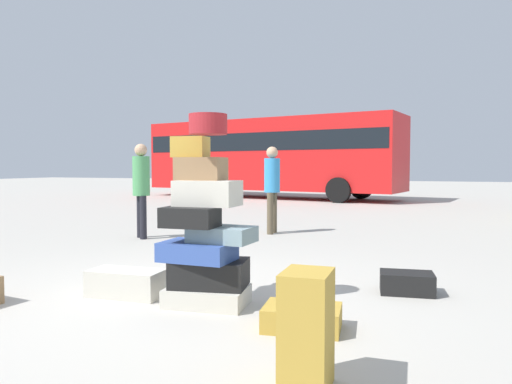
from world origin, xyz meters
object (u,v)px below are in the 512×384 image
object	(u,v)px
suitcase_tower	(205,232)
suitcase_black_right_side	(407,283)
parked_bus	(270,153)
suitcase_tan_behind_tower	(302,318)
person_tourist_with_camera	(272,182)
suitcase_tan_white_trunk	(307,330)
suitcase_cream_left_side	(126,283)
person_bearded_onlooker	(141,183)

from	to	relation	value
suitcase_tower	suitcase_black_right_side	distance (m)	2.11
parked_bus	suitcase_tan_behind_tower	bearing A→B (deg)	-60.03
suitcase_tower	person_tourist_with_camera	distance (m)	4.78
suitcase_black_right_side	parked_bus	world-z (taller)	parked_bus
suitcase_tower	suitcase_tan_white_trunk	size ratio (longest dim) A/B	2.55
suitcase_tan_white_trunk	suitcase_tower	bearing A→B (deg)	132.37
suitcase_cream_left_side	parked_bus	xyz separation A→B (m)	(-3.59, 14.67, 1.70)
suitcase_tan_white_trunk	person_bearded_onlooker	xyz separation A→B (m)	(-4.24, 4.60, 0.65)
suitcase_tan_white_trunk	parked_bus	size ratio (longest dim) A/B	0.06
suitcase_tan_white_trunk	person_bearded_onlooker	size ratio (longest dim) A/B	0.41
suitcase_tan_behind_tower	person_bearded_onlooker	distance (m)	5.43
suitcase_tan_white_trunk	suitcase_cream_left_side	xyz separation A→B (m)	(-2.17, 1.29, -0.21)
suitcase_cream_left_side	suitcase_tower	bearing A→B (deg)	-1.56
suitcase_tower	suitcase_tan_white_trunk	world-z (taller)	suitcase_tower
person_tourist_with_camera	parked_bus	xyz separation A→B (m)	(-3.50, 9.96, 0.85)
suitcase_tan_white_trunk	person_tourist_with_camera	distance (m)	6.45
suitcase_tan_white_trunk	suitcase_tan_behind_tower	bearing A→B (deg)	104.28
suitcase_tan_white_trunk	person_tourist_with_camera	world-z (taller)	person_tourist_with_camera
suitcase_black_right_side	suitcase_cream_left_side	distance (m)	2.81
person_bearded_onlooker	suitcase_black_right_side	bearing A→B (deg)	16.62
suitcase_tan_behind_tower	parked_bus	world-z (taller)	parked_bus
suitcase_black_right_side	parked_bus	distance (m)	15.01
suitcase_black_right_side	person_bearded_onlooker	world-z (taller)	person_bearded_onlooker
suitcase_tower	suitcase_tan_behind_tower	world-z (taller)	suitcase_tower
suitcase_tan_behind_tower	suitcase_cream_left_side	distance (m)	1.91
suitcase_tan_white_trunk	person_tourist_with_camera	bearing A→B (deg)	108.25
suitcase_tower	person_bearded_onlooker	distance (m)	4.40
suitcase_tan_behind_tower	parked_bus	bearing A→B (deg)	103.00
suitcase_black_right_side	suitcase_tan_behind_tower	bearing A→B (deg)	-124.38
suitcase_tower	suitcase_black_right_side	size ratio (longest dim) A/B	3.35
parked_bus	person_tourist_with_camera	bearing A→B (deg)	-60.72
suitcase_tower	person_bearded_onlooker	world-z (taller)	suitcase_tower
suitcase_tan_white_trunk	person_bearded_onlooker	distance (m)	6.29
suitcase_tan_behind_tower	person_tourist_with_camera	bearing A→B (deg)	104.34
suitcase_tower	suitcase_tan_white_trunk	distance (m)	1.90
suitcase_tan_behind_tower	suitcase_tower	bearing A→B (deg)	153.93
suitcase_tan_behind_tower	person_tourist_with_camera	world-z (taller)	person_tourist_with_camera
suitcase_black_right_side	suitcase_tower	bearing A→B (deg)	-156.31
suitcase_cream_left_side	suitcase_tan_white_trunk	bearing A→B (deg)	-34.59
suitcase_tan_behind_tower	person_tourist_with_camera	distance (m)	5.47
person_bearded_onlooker	suitcase_tower	bearing A→B (deg)	-6.22
suitcase_tower	parked_bus	distance (m)	15.34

